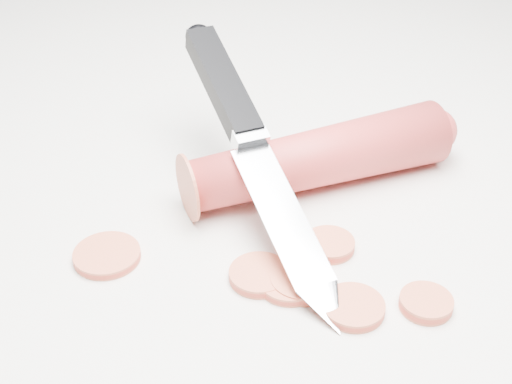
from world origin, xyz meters
The scene contains 11 objects.
ground centered at (0.00, 0.00, 0.00)m, with size 2.40×2.40×0.00m, color silver.
carrot centered at (-0.02, 0.03, 0.02)m, with size 0.04×0.04×0.18m, color red.
carrot_slice_0 centered at (-0.10, -0.10, 0.00)m, with size 0.04×0.04×0.01m, color #CC5536.
carrot_slice_1 centered at (-0.01, -0.07, 0.00)m, with size 0.04×0.04×0.01m, color #CC5536.
carrot_slice_2 centered at (0.02, -0.07, 0.00)m, with size 0.04×0.04×0.01m, color #CC5536.
carrot_slice_3 centered at (0.08, -0.05, 0.00)m, with size 0.03×0.03×0.01m, color #CC5536.
carrot_slice_4 centered at (0.02, -0.03, 0.00)m, with size 0.03×0.03×0.01m, color #CC5536.
carrot_slice_5 centered at (-0.04, 0.03, 0.00)m, with size 0.03×0.03×0.01m, color #CC5536.
carrot_slice_6 centered at (0.05, -0.07, 0.00)m, with size 0.04×0.04×0.01m, color #CC5536.
carrot_slice_7 centered at (0.01, -0.07, 0.00)m, with size 0.04×0.04×0.01m, color #CC5536.
kitchen_knife centered at (-0.04, -0.01, 0.04)m, with size 0.21×0.17×0.09m, color silver, non-canonical shape.
Camera 1 is at (0.14, -0.34, 0.28)m, focal length 50.00 mm.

